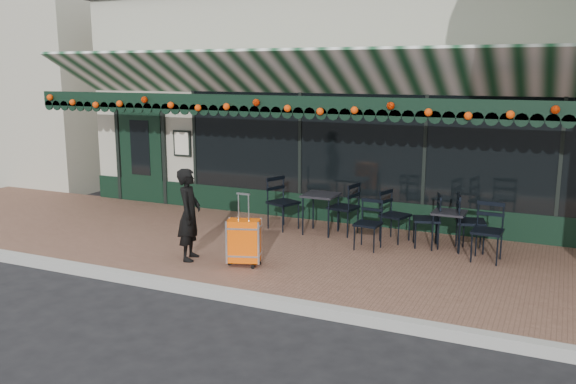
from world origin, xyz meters
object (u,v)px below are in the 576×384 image
at_px(chair_b_left, 343,208).
at_px(chair_a_right, 471,222).
at_px(chair_b_right, 395,216).
at_px(chair_a_front, 487,232).
at_px(chair_solo, 283,203).
at_px(chair_a_left, 426,220).
at_px(suitcase, 244,242).
at_px(chair_b_front, 368,225).
at_px(cafe_table_a, 449,215).
at_px(woman, 189,214).
at_px(cafe_table_b, 321,198).

bearing_deg(chair_b_left, chair_a_right, 95.50).
bearing_deg(chair_a_right, chair_b_right, 73.69).
distance_m(chair_a_front, chair_solo, 3.66).
distance_m(chair_a_left, chair_b_left, 1.51).
bearing_deg(suitcase, chair_b_front, 29.56).
height_order(chair_a_right, chair_solo, chair_solo).
height_order(chair_b_front, chair_solo, chair_solo).
distance_m(cafe_table_a, chair_a_right, 0.35).
xyz_separation_m(woman, cafe_table_b, (1.26, 2.26, -0.07)).
bearing_deg(chair_b_right, chair_a_right, -76.21).
height_order(chair_b_left, chair_b_front, chair_b_left).
height_order(suitcase, chair_b_left, suitcase).
bearing_deg(woman, chair_b_right, -65.50).
bearing_deg(chair_a_left, chair_b_front, -72.52).
xyz_separation_m(cafe_table_a, chair_a_left, (-0.37, 0.03, -0.12)).
bearing_deg(chair_a_front, chair_b_front, -172.83).
relative_size(chair_a_left, chair_b_left, 0.94).
relative_size(chair_b_left, chair_b_right, 1.08).
distance_m(chair_b_left, chair_solo, 1.12).
relative_size(suitcase, chair_a_front, 1.20).
height_order(woman, chair_b_left, woman).
distance_m(cafe_table_b, chair_a_front, 2.94).
bearing_deg(chair_a_left, chair_a_right, 76.05).
xyz_separation_m(cafe_table_a, cafe_table_b, (-2.25, 0.07, 0.08)).
bearing_deg(chair_b_left, chair_b_front, 51.92).
relative_size(suitcase, cafe_table_a, 1.73).
bearing_deg(suitcase, woman, 166.86).
xyz_separation_m(chair_a_left, chair_a_front, (1.01, -0.42, 0.01)).
bearing_deg(woman, cafe_table_b, -46.39).
height_order(chair_a_left, chair_solo, chair_solo).
bearing_deg(cafe_table_a, chair_b_right, 172.52).
height_order(cafe_table_b, chair_b_left, chair_b_left).
bearing_deg(chair_solo, cafe_table_a, -69.38).
bearing_deg(cafe_table_a, chair_b_front, -155.91).
distance_m(chair_b_right, chair_solo, 2.07).
xyz_separation_m(cafe_table_a, chair_b_front, (-1.19, -0.53, -0.16)).
height_order(chair_b_right, chair_b_front, chair_b_right).
xyz_separation_m(woman, chair_a_front, (4.16, 1.80, -0.25)).
bearing_deg(chair_b_right, suitcase, 158.93).
bearing_deg(cafe_table_a, chair_a_left, 175.18).
bearing_deg(chair_b_left, chair_a_front, 85.65).
relative_size(suitcase, chair_a_right, 1.16).
height_order(chair_a_right, chair_b_left, chair_b_left).
bearing_deg(chair_a_left, woman, -71.63).
bearing_deg(chair_b_right, chair_b_left, 101.91).
distance_m(woman, suitcase, 0.96).
relative_size(cafe_table_b, chair_b_front, 0.87).
xyz_separation_m(chair_b_left, chair_b_front, (0.68, -0.73, -0.06)).
relative_size(cafe_table_b, chair_b_right, 0.82).
bearing_deg(chair_a_front, suitcase, -149.40).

